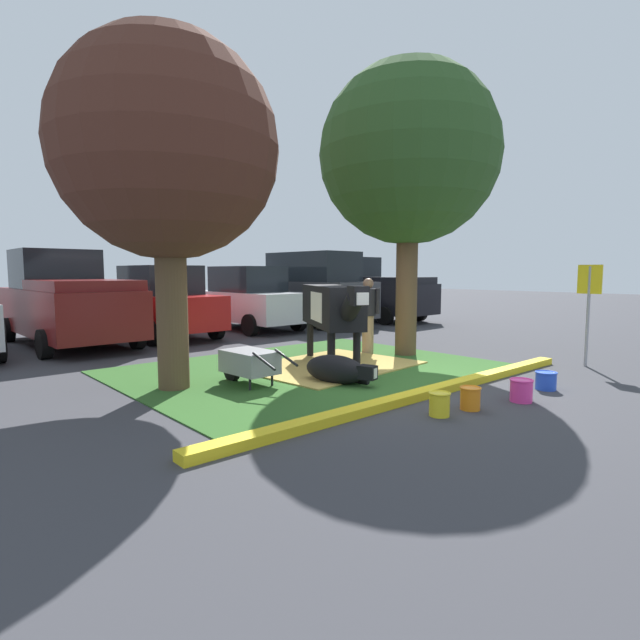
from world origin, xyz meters
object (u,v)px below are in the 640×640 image
(parking_sign, at_px, (589,295))
(cow_holstein, at_px, (333,307))
(suv_dark_grey, at_px, (313,288))
(bucket_orange, at_px, (470,398))
(shade_tree_left, at_px, (167,150))
(pickup_truck_black, at_px, (365,291))
(wheelbarrow, at_px, (249,362))
(bucket_yellow, at_px, (439,404))
(person_handler, at_px, (368,313))
(bucket_blue, at_px, (546,380))
(bucket_pink, at_px, (521,390))
(shade_tree_right, at_px, (409,155))
(sedan_red, at_px, (161,303))
(hatchback_white, at_px, (248,299))
(pickup_truck_maroon, at_px, (67,301))
(calf_lying, at_px, (337,370))

(parking_sign, bearing_deg, cow_holstein, 137.53)
(cow_holstein, xyz_separation_m, suv_dark_grey, (4.62, 6.00, 0.11))
(bucket_orange, bearing_deg, parking_sign, 2.17)
(shade_tree_left, relative_size, pickup_truck_black, 0.99)
(wheelbarrow, distance_m, bucket_yellow, 3.18)
(cow_holstein, xyz_separation_m, pickup_truck_black, (7.37, 6.10, -0.04))
(person_handler, bearing_deg, pickup_truck_black, 43.85)
(bucket_orange, bearing_deg, wheelbarrow, 114.88)
(bucket_orange, bearing_deg, pickup_truck_black, 49.80)
(bucket_yellow, bearing_deg, bucket_blue, -6.39)
(shade_tree_left, xyz_separation_m, bucket_pink, (3.38, -4.00, -3.51))
(shade_tree_right, distance_m, parking_sign, 4.61)
(bucket_pink, bearing_deg, person_handler, 72.30)
(sedan_red, relative_size, hatchback_white, 1.00)
(wheelbarrow, xyz_separation_m, bucket_pink, (2.37, -3.40, -0.22))
(pickup_truck_maroon, bearing_deg, bucket_yellow, -79.41)
(parking_sign, xyz_separation_m, sedan_red, (-4.43, 9.64, -0.42))
(calf_lying, distance_m, sedan_red, 7.57)
(pickup_truck_black, bearing_deg, parking_sign, -111.44)
(bucket_yellow, height_order, sedan_red, sedan_red)
(wheelbarrow, distance_m, suv_dark_grey, 9.39)
(shade_tree_right, height_order, person_handler, shade_tree_right)
(wheelbarrow, bearing_deg, shade_tree_left, 149.60)
(person_handler, height_order, bucket_yellow, person_handler)
(shade_tree_right, relative_size, bucket_yellow, 20.29)
(suv_dark_grey, distance_m, pickup_truck_black, 2.76)
(shade_tree_right, distance_m, wheelbarrow, 5.81)
(person_handler, relative_size, bucket_yellow, 5.50)
(calf_lying, bearing_deg, bucket_pink, -64.57)
(shade_tree_right, bearing_deg, bucket_pink, -117.74)
(shade_tree_right, relative_size, cow_holstein, 2.16)
(shade_tree_right, bearing_deg, cow_holstein, 175.03)
(bucket_yellow, distance_m, hatchback_white, 10.30)
(shade_tree_left, xyz_separation_m, pickup_truck_black, (10.60, 5.88, -2.57))
(parking_sign, height_order, bucket_pink, parking_sign)
(bucket_blue, bearing_deg, shade_tree_left, 138.16)
(person_handler, xyz_separation_m, pickup_truck_maroon, (-4.66, 5.98, 0.19))
(person_handler, relative_size, bucket_pink, 5.18)
(shade_tree_right, bearing_deg, wheelbarrow, -177.40)
(shade_tree_right, relative_size, pickup_truck_black, 1.16)
(shade_tree_right, relative_size, bucket_orange, 20.36)
(bucket_yellow, bearing_deg, shade_tree_left, 117.74)
(bucket_orange, bearing_deg, hatchback_white, 73.72)
(bucket_blue, distance_m, pickup_truck_black, 11.65)
(wheelbarrow, distance_m, bucket_orange, 3.47)
(shade_tree_right, relative_size, bucket_pink, 19.09)
(bucket_orange, xyz_separation_m, suv_dark_grey, (5.38, 9.52, 1.11))
(parking_sign, distance_m, bucket_yellow, 5.13)
(parking_sign, distance_m, bucket_blue, 2.83)
(parking_sign, height_order, bucket_blue, parking_sign)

